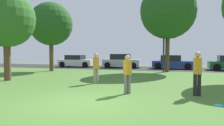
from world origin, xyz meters
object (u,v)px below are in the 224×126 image
object	(u,v)px
person_thrower	(96,67)
parked_car_silver	(122,61)
oak_tree_left	(168,11)
parked_car_white	(76,61)
street_lamp_post	(164,46)
parked_car_blue	(172,63)
oak_tree_right	(51,24)
oak_tree_center	(6,19)
frisbee_disc	(218,105)
person_catcher	(127,73)
person_bystander	(197,71)

from	to	relation	value
person_thrower	parked_car_silver	distance (m)	11.97
oak_tree_left	parked_car_white	xyz separation A→B (m)	(-10.35, 3.36, -4.56)
street_lamp_post	parked_car_blue	bearing A→B (deg)	80.66
oak_tree_right	parked_car_silver	distance (m)	8.53
person_thrower	parked_car_blue	distance (m)	12.46
parked_car_white	street_lamp_post	size ratio (longest dim) A/B	0.91
parked_car_silver	oak_tree_center	bearing A→B (deg)	-107.77
frisbee_disc	parked_car_silver	size ratio (longest dim) A/B	0.07
street_lamp_post	person_catcher	bearing A→B (deg)	-94.66
person_catcher	frisbee_disc	world-z (taller)	person_catcher
oak_tree_left	parked_car_blue	xyz separation A→B (m)	(0.36, 3.68, -4.55)
oak_tree_left	street_lamp_post	size ratio (longest dim) A/B	1.68
parked_car_white	person_bystander	bearing A→B (deg)	-48.50
person_thrower	oak_tree_center	bearing A→B (deg)	-130.70
oak_tree_right	person_thrower	size ratio (longest dim) A/B	3.73
parked_car_silver	person_catcher	bearing A→B (deg)	-74.71
street_lamp_post	parked_car_silver	bearing A→B (deg)	139.81
person_thrower	person_catcher	xyz separation A→B (m)	(2.26, -2.28, -0.04)
parked_car_silver	parked_car_blue	size ratio (longest dim) A/B	1.00
person_bystander	person_thrower	bearing A→B (deg)	53.41
oak_tree_center	parked_car_silver	world-z (taller)	oak_tree_center
frisbee_disc	person_bystander	bearing A→B (deg)	109.62
frisbee_disc	parked_car_silver	bearing A→B (deg)	114.93
oak_tree_right	person_bystander	distance (m)	14.34
oak_tree_left	street_lamp_post	xyz separation A→B (m)	(-0.30, -0.31, -2.94)
person_catcher	parked_car_white	xyz separation A→B (m)	(-9.22, 13.84, -0.23)
person_bystander	parked_car_blue	world-z (taller)	person_bystander
oak_tree_center	street_lamp_post	world-z (taller)	oak_tree_center
person_catcher	parked_car_blue	world-z (taller)	person_catcher
oak_tree_right	oak_tree_center	distance (m)	6.45
oak_tree_right	oak_tree_center	size ratio (longest dim) A/B	1.15
person_bystander	parked_car_blue	distance (m)	13.83
oak_tree_center	person_thrower	world-z (taller)	oak_tree_center
oak_tree_right	person_bystander	size ratio (longest dim) A/B	3.59
oak_tree_right	person_catcher	bearing A→B (deg)	-42.74
oak_tree_center	frisbee_disc	bearing A→B (deg)	-14.93
person_bystander	parked_car_silver	size ratio (longest dim) A/B	0.42
person_bystander	parked_car_white	xyz separation A→B (m)	(-11.90, 13.45, -0.32)
frisbee_disc	parked_car_white	bearing A→B (deg)	129.82
frisbee_disc	street_lamp_post	bearing A→B (deg)	101.90
oak_tree_left	person_bystander	xyz separation A→B (m)	(1.56, -10.09, -4.24)
parked_car_white	parked_car_blue	distance (m)	10.71
person_bystander	frisbee_disc	bearing A→B (deg)	-176.06
oak_tree_center	frisbee_disc	distance (m)	11.94
person_catcher	oak_tree_right	bearing A→B (deg)	2.43
oak_tree_left	parked_car_white	size ratio (longest dim) A/B	1.84
oak_tree_right	parked_car_white	xyz separation A→B (m)	(-0.34, 5.63, -3.57)
oak_tree_right	person_bystander	xyz separation A→B (m)	(11.57, -7.82, -3.25)
oak_tree_right	parked_car_blue	bearing A→B (deg)	29.85
oak_tree_left	parked_car_white	bearing A→B (deg)	162.00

